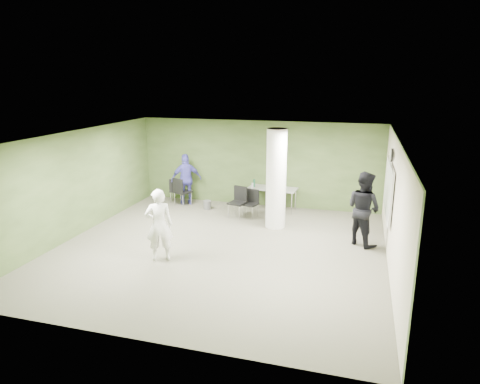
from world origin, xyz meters
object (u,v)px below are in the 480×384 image
(chair_back_left, at_px, (176,189))
(man_blue, at_px, (186,179))
(man_black, at_px, (363,208))
(woman_white, at_px, (159,225))
(folding_table, at_px, (272,189))

(chair_back_left, bearing_deg, man_blue, 157.27)
(man_black, height_order, man_blue, man_black)
(chair_back_left, distance_m, man_blue, 0.56)
(woman_white, relative_size, man_black, 0.90)
(folding_table, distance_m, man_black, 3.60)
(man_black, bearing_deg, folding_table, 1.95)
(chair_back_left, bearing_deg, woman_white, 94.18)
(folding_table, relative_size, man_black, 0.83)
(woman_white, xyz_separation_m, man_black, (4.50, 2.31, 0.09))
(folding_table, distance_m, woman_white, 4.85)
(man_black, distance_m, man_blue, 6.05)
(folding_table, bearing_deg, chair_back_left, -174.22)
(man_black, relative_size, man_blue, 1.11)
(chair_back_left, height_order, woman_white, woman_white)
(folding_table, relative_size, chair_back_left, 1.87)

